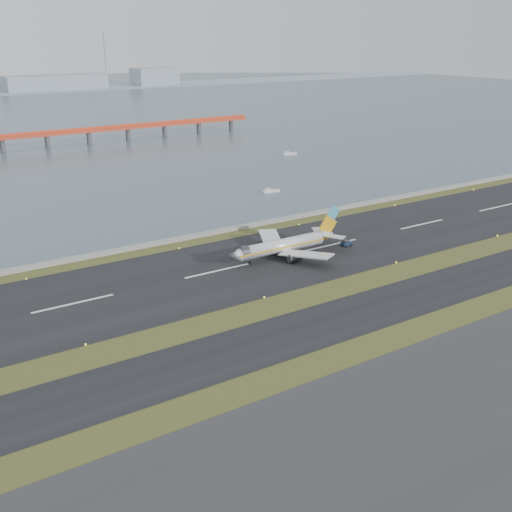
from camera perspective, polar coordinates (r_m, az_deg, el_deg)
name	(u,v)px	position (r m, az deg, el deg)	size (l,w,h in m)	color
ground	(282,309)	(151.34, 2.35, -4.70)	(1000.00, 1000.00, 0.00)	#384C1B
apron_strip	(475,420)	(116.94, 18.87, -13.61)	(1000.00, 50.00, 0.10)	#2E2E30
taxiway_strip	(314,327)	(142.72, 5.20, -6.30)	(1000.00, 18.00, 0.10)	black
runway_strip	(218,271)	(174.58, -3.44, -1.34)	(1000.00, 45.00, 0.10)	black
seawall	(168,241)	(199.50, -7.82, 1.33)	(1000.00, 2.50, 1.00)	gray
red_pier	(47,135)	(379.34, -18.12, 10.19)	(260.00, 5.00, 10.20)	#C73E22
airliner	(286,245)	(185.02, 2.68, 1.01)	(38.52, 32.89, 12.80)	silver
pushback_tug	(346,243)	(195.98, 8.02, 1.13)	(3.19, 1.94, 2.01)	#15223A
workboat_near	(270,191)	(260.78, 1.28, 5.81)	(7.55, 3.30, 1.77)	silver
workboat_far	(289,154)	(342.65, 2.96, 9.08)	(8.10, 3.79, 1.89)	silver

